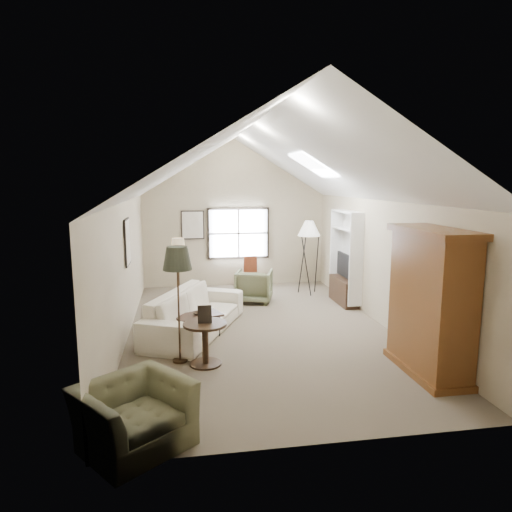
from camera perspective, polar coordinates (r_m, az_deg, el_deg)
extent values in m
cube|color=#6F604F|center=(9.07, 0.42, -9.17)|extent=(5.00, 8.00, 0.01)
cube|color=tan|center=(12.66, -2.68, 1.96)|extent=(5.00, 0.01, 2.50)
cube|color=tan|center=(4.99, 8.46, -9.92)|extent=(5.00, 0.01, 2.50)
cube|color=tan|center=(8.69, -16.05, -1.85)|extent=(0.01, 8.00, 2.50)
cube|color=tan|center=(9.50, 15.46, -0.88)|extent=(0.01, 8.00, 2.50)
cube|color=black|center=(12.61, -2.21, 2.85)|extent=(1.72, 0.08, 1.42)
cube|color=black|center=(8.90, -15.79, 1.69)|extent=(0.68, 0.04, 0.88)
cube|color=black|center=(12.50, -7.93, 3.86)|extent=(0.62, 0.04, 0.78)
cube|color=brown|center=(7.31, 21.02, -5.41)|extent=(0.60, 1.50, 2.20)
cube|color=white|center=(10.91, 11.16, 0.05)|extent=(0.32, 1.30, 2.10)
cube|color=#382316|center=(11.07, 10.92, -4.29)|extent=(0.34, 1.18, 0.60)
cube|color=black|center=(10.94, 11.02, -1.14)|extent=(0.05, 0.90, 0.55)
imported|color=white|center=(8.87, -7.59, -6.97)|extent=(2.13, 2.95, 0.80)
imported|color=#5A5B40|center=(5.43, -15.03, -18.70)|extent=(1.48, 1.45, 0.73)
imported|color=#646E4D|center=(10.99, -0.25, -3.75)|extent=(1.04, 1.06, 0.78)
cube|color=#311D14|center=(8.66, -7.23, -8.65)|extent=(0.97, 0.76, 0.44)
imported|color=#3A2A17|center=(8.58, -7.26, -7.10)|extent=(0.27, 0.27, 0.05)
cylinder|color=#332115|center=(7.37, -6.36, -10.86)|extent=(0.91, 0.91, 0.69)
cube|color=maroon|center=(11.89, -0.48, -2.36)|extent=(0.41, 0.41, 0.93)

